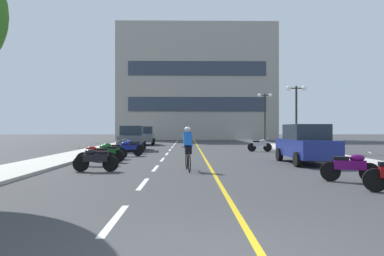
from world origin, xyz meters
name	(u,v)px	position (x,y,z in m)	size (l,w,h in m)	color
ground_plane	(197,151)	(0.00, 21.00, 0.00)	(140.00, 140.00, 0.00)	#38383A
curb_left	(107,148)	(-7.20, 24.00, 0.06)	(2.40, 72.00, 0.12)	#B7B2A8
curb_right	(284,148)	(7.20, 24.00, 0.06)	(2.40, 72.00, 0.12)	#B7B2A8
lane_dash_0	(115,219)	(-2.00, 2.00, 0.00)	(0.14, 2.20, 0.01)	silver
lane_dash_1	(143,184)	(-2.00, 6.00, 0.00)	(0.14, 2.20, 0.01)	silver
lane_dash_2	(155,168)	(-2.00, 10.00, 0.00)	(0.14, 2.20, 0.01)	silver
lane_dash_3	(162,159)	(-2.00, 14.00, 0.00)	(0.14, 2.20, 0.01)	silver
lane_dash_4	(167,154)	(-2.00, 18.00, 0.00)	(0.14, 2.20, 0.01)	silver
lane_dash_5	(170,150)	(-2.00, 22.00, 0.00)	(0.14, 2.20, 0.01)	silver
lane_dash_6	(172,147)	(-2.00, 26.00, 0.00)	(0.14, 2.20, 0.01)	silver
lane_dash_7	(174,145)	(-2.00, 30.00, 0.00)	(0.14, 2.20, 0.01)	silver
lane_dash_8	(175,143)	(-2.00, 34.00, 0.00)	(0.14, 2.20, 0.01)	silver
lane_dash_9	(176,142)	(-2.00, 38.00, 0.00)	(0.14, 2.20, 0.01)	silver
lane_dash_10	(177,141)	(-2.00, 42.00, 0.00)	(0.14, 2.20, 0.01)	silver
lane_dash_11	(178,140)	(-2.00, 46.00, 0.00)	(0.14, 2.20, 0.01)	silver
centre_line_yellow	(199,148)	(0.25, 24.00, 0.00)	(0.12, 66.00, 0.01)	gold
office_building	(196,84)	(0.72, 49.25, 8.43)	(23.18, 8.61, 16.86)	#9E998E
street_lamp_mid	(296,102)	(7.02, 20.30, 3.49)	(1.46, 0.36, 4.53)	black
street_lamp_far	(265,107)	(7.14, 30.82, 3.81)	(1.46, 0.36, 5.03)	black
parked_car_near	(306,144)	(4.79, 11.81, 0.92)	(1.96, 4.22, 1.82)	black
parked_car_mid	(132,138)	(-4.81, 21.72, 0.92)	(2.16, 4.31, 1.82)	black
parked_car_far	(145,136)	(-4.91, 30.23, 0.92)	(2.10, 4.28, 1.82)	black
motorcycle_2	(350,166)	(4.25, 6.26, 0.47)	(1.64, 0.79, 0.92)	black
motorcycle_3	(95,159)	(-4.16, 8.91, 0.47)	(1.70, 0.60, 0.92)	black
motorcycle_4	(96,155)	(-4.68, 10.98, 0.47)	(1.69, 0.60, 0.92)	black
motorcycle_5	(108,152)	(-4.53, 12.56, 0.47)	(1.68, 0.64, 0.92)	black
motorcycle_6	(111,150)	(-4.71, 14.06, 0.47)	(1.67, 0.69, 0.92)	black
motorcycle_7	(128,148)	(-4.15, 16.17, 0.47)	(1.67, 0.69, 0.92)	black
motorcycle_8	(132,146)	(-4.27, 18.34, 0.47)	(1.65, 0.75, 0.92)	black
motorcycle_9	(260,145)	(4.40, 20.18, 0.47)	(1.70, 0.60, 0.92)	black
cyclist_rider	(188,148)	(-0.68, 9.19, 0.89)	(0.43, 1.77, 1.71)	black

